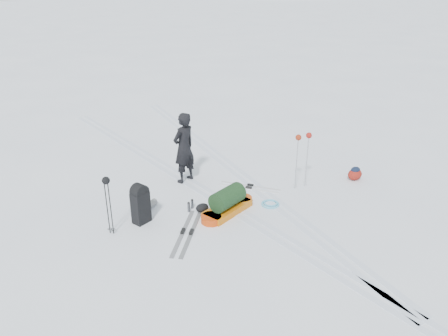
{
  "coord_description": "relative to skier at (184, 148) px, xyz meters",
  "views": [
    {
      "loc": [
        -5.23,
        -7.53,
        5.06
      ],
      "look_at": [
        -0.03,
        0.1,
        0.95
      ],
      "focal_mm": 35.0,
      "sensor_mm": 36.0,
      "label": 1
    }
  ],
  "objects": [
    {
      "name": "skier",
      "position": [
        0.0,
        0.0,
        0.0
      ],
      "size": [
        0.78,
        0.62,
        1.89
      ],
      "primitive_type": "imported",
      "rotation": [
        0.0,
        0.0,
        3.41
      ],
      "color": "black",
      "rests_on": "ground"
    },
    {
      "name": "touring_skis_white",
      "position": [
        1.18,
        -1.29,
        -0.93
      ],
      "size": [
        1.14,
        1.42,
        0.06
      ],
      "rotation": [
        0.0,
        0.0,
        -0.93
      ],
      "color": "silver",
      "rests_on": "ground"
    },
    {
      "name": "rope_coil",
      "position": [
        1.03,
        -2.31,
        -0.92
      ],
      "size": [
        0.58,
        0.58,
        0.05
      ],
      "rotation": [
        0.0,
        0.0,
        -0.44
      ],
      "color": "#5BBDDE",
      "rests_on": "ground"
    },
    {
      "name": "thermos_pair",
      "position": [
        -0.68,
        -1.45,
        -0.83
      ],
      "size": [
        0.23,
        0.18,
        0.25
      ],
      "rotation": [
        0.0,
        0.0,
        -0.19
      ],
      "color": "#515258",
      "rests_on": "ground"
    },
    {
      "name": "ski_poles_silver",
      "position": [
        2.26,
        -2.02,
        0.29
      ],
      "size": [
        0.47,
        0.18,
        1.47
      ],
      "rotation": [
        0.0,
        0.0,
        0.06
      ],
      "color": "#ABAEB2",
      "rests_on": "ground"
    },
    {
      "name": "ground",
      "position": [
        0.16,
        -1.75,
        -0.94
      ],
      "size": [
        200.0,
        200.0,
        0.0
      ],
      "primitive_type": "plane",
      "color": "white",
      "rests_on": "ground"
    },
    {
      "name": "ski_tracks",
      "position": [
        0.77,
        -0.88,
        -0.94
      ],
      "size": [
        3.38,
        17.97,
        0.01
      ],
      "color": "silver",
      "rests_on": "ground"
    },
    {
      "name": "pulk_sled",
      "position": [
        -0.03,
        -2.03,
        -0.71
      ],
      "size": [
        1.67,
        0.89,
        0.62
      ],
      "rotation": [
        0.0,
        0.0,
        0.29
      ],
      "color": "#C3630B",
      "rests_on": "ground"
    },
    {
      "name": "small_daypack",
      "position": [
        3.8,
        -2.5,
        -0.77
      ],
      "size": [
        0.52,
        0.48,
        0.36
      ],
      "rotation": [
        0.0,
        0.0,
        -0.49
      ],
      "color": "maroon",
      "rests_on": "ground"
    },
    {
      "name": "touring_skis_grey",
      "position": [
        -1.25,
        -2.28,
        -0.93
      ],
      "size": [
        1.48,
        1.55,
        0.07
      ],
      "rotation": [
        0.0,
        0.0,
        0.82
      ],
      "color": "gray",
      "rests_on": "ground"
    },
    {
      "name": "stuff_sack",
      "position": [
        -0.49,
        -1.67,
        -0.85
      ],
      "size": [
        0.33,
        0.26,
        0.2
      ],
      "rotation": [
        0.0,
        0.0,
        -0.08
      ],
      "color": "black",
      "rests_on": "ground"
    },
    {
      "name": "snow_hill_backdrop",
      "position": [
        62.85,
        82.27,
        -69.96
      ],
      "size": [
        359.5,
        192.0,
        162.45
      ],
      "color": "white",
      "rests_on": "ground"
    },
    {
      "name": "ski_poles_black",
      "position": [
        -2.57,
        -1.38,
        0.14
      ],
      "size": [
        0.16,
        0.16,
        1.33
      ],
      "rotation": [
        0.0,
        0.0,
        0.06
      ],
      "color": "black",
      "rests_on": "ground"
    },
    {
      "name": "expedition_rucksack",
      "position": [
        -1.8,
        -1.26,
        -0.51
      ],
      "size": [
        0.86,
        0.83,
        0.93
      ],
      "rotation": [
        0.0,
        0.0,
        0.29
      ],
      "color": "black",
      "rests_on": "ground"
    }
  ]
}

